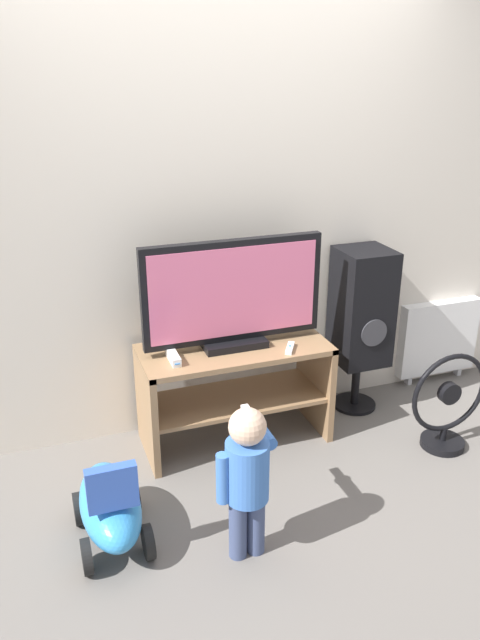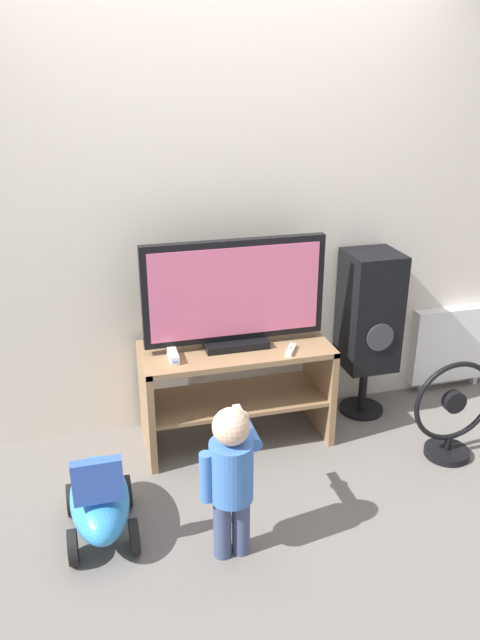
# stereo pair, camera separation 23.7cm
# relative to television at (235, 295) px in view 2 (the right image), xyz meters

# --- Properties ---
(ground_plane) EXTENTS (16.00, 16.00, 0.00)m
(ground_plane) POSITION_rel_television_xyz_m (0.00, -0.24, -0.87)
(ground_plane) COLOR slate
(wall_back) EXTENTS (10.00, 0.06, 2.60)m
(wall_back) POSITION_rel_television_xyz_m (0.00, 0.28, 0.43)
(wall_back) COLOR silver
(wall_back) RESTS_ON ground_plane
(tv_stand) EXTENTS (1.03, 0.44, 0.58)m
(tv_stand) POSITION_rel_television_xyz_m (0.00, -0.02, -0.49)
(tv_stand) COLOR #93704C
(tv_stand) RESTS_ON ground_plane
(television) EXTENTS (0.98, 0.20, 0.59)m
(television) POSITION_rel_television_xyz_m (0.00, 0.00, 0.00)
(television) COLOR black
(television) RESTS_ON tv_stand
(game_console) EXTENTS (0.04, 0.18, 0.04)m
(game_console) POSITION_rel_television_xyz_m (-0.35, -0.07, -0.27)
(game_console) COLOR white
(game_console) RESTS_ON tv_stand
(remote_primary) EXTENTS (0.10, 0.13, 0.03)m
(remote_primary) POSITION_rel_television_xyz_m (0.27, -0.15, -0.28)
(remote_primary) COLOR white
(remote_primary) RESTS_ON tv_stand
(child) EXTENTS (0.28, 0.43, 0.73)m
(child) POSITION_rel_television_xyz_m (-0.25, -0.88, -0.44)
(child) COLOR #3F4C72
(child) RESTS_ON ground_plane
(speaker_tower) EXTENTS (0.30, 0.31, 1.02)m
(speaker_tower) POSITION_rel_television_xyz_m (0.83, 0.08, -0.22)
(speaker_tower) COLOR black
(speaker_tower) RESTS_ON ground_plane
(floor_fan) EXTENTS (0.47, 0.24, 0.57)m
(floor_fan) POSITION_rel_television_xyz_m (1.08, -0.49, -0.61)
(floor_fan) COLOR black
(floor_fan) RESTS_ON ground_plane
(ride_on_toy) EXTENTS (0.30, 0.59, 0.50)m
(ride_on_toy) POSITION_rel_television_xyz_m (-0.79, -0.62, -0.68)
(ride_on_toy) COLOR #338CD1
(ride_on_toy) RESTS_ON ground_plane
(radiator) EXTENTS (0.57, 0.08, 0.56)m
(radiator) POSITION_rel_television_xyz_m (1.51, 0.21, -0.56)
(radiator) COLOR white
(radiator) RESTS_ON ground_plane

